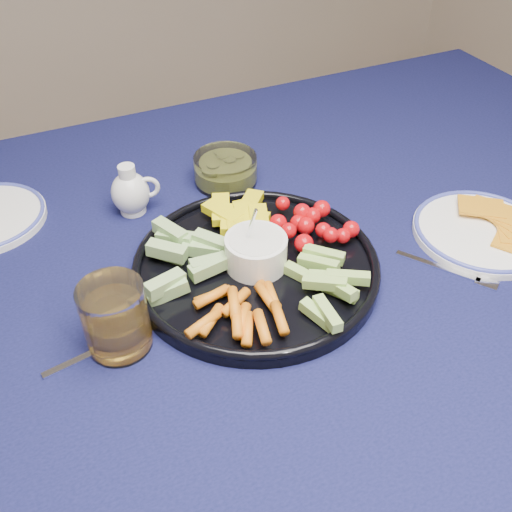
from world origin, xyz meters
name	(u,v)px	position (x,y,z in m)	size (l,w,h in m)	color
dining_table	(273,277)	(0.00, 0.00, 0.66)	(1.67, 1.07, 0.75)	#512D1B
crudite_platter	(254,262)	(-0.07, -0.06, 0.77)	(0.37, 0.37, 0.12)	black
creamer_pitcher	(131,192)	(-0.19, 0.17, 0.79)	(0.08, 0.07, 0.09)	white
pickle_bowl	(226,171)	(-0.01, 0.19, 0.77)	(0.12, 0.12, 0.05)	white
cheese_plate	(482,230)	(0.31, -0.14, 0.76)	(0.22, 0.22, 0.03)	white
juice_tumbler	(116,321)	(-0.29, -0.12, 0.79)	(0.09, 0.09, 0.10)	white
fork_left	(112,344)	(-0.30, -0.11, 0.75)	(0.16, 0.04, 0.00)	silver
fork_right	(454,272)	(0.21, -0.19, 0.75)	(0.10, 0.14, 0.00)	silver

